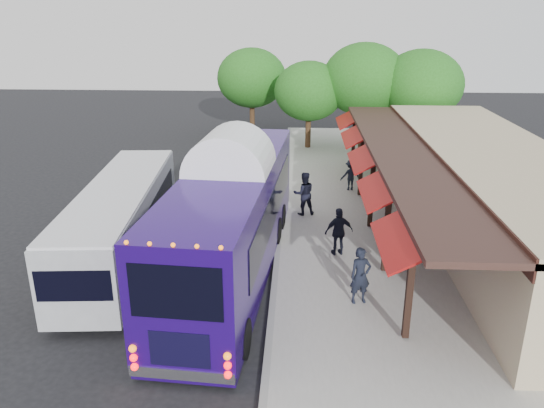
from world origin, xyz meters
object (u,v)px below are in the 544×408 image
(coach_bus, at_px, (232,214))
(ped_a, at_px, (360,276))
(city_bus, at_px, (121,220))
(sign_board, at_px, (389,252))
(ped_b, at_px, (304,194))
(ped_d, at_px, (351,175))
(ped_c, at_px, (339,232))

(coach_bus, distance_m, ped_a, 4.81)
(city_bus, relative_size, sign_board, 9.07)
(ped_b, distance_m, sign_board, 6.20)
(ped_a, relative_size, sign_board, 1.54)
(city_bus, distance_m, ped_d, 12.11)
(ped_b, height_order, sign_board, ped_b)
(sign_board, bearing_deg, ped_b, 141.43)
(ped_c, relative_size, ped_d, 1.17)
(ped_b, relative_size, ped_c, 1.07)
(coach_bus, relative_size, sign_board, 10.91)
(coach_bus, relative_size, city_bus, 1.20)
(city_bus, xyz_separation_m, ped_c, (7.89, 0.48, -0.51))
(sign_board, bearing_deg, ped_d, 117.07)
(coach_bus, bearing_deg, city_bus, 173.28)
(ped_d, bearing_deg, ped_c, 70.71)
(coach_bus, relative_size, ped_c, 7.09)
(sign_board, bearing_deg, coach_bus, -157.52)
(ped_d, height_order, sign_board, ped_d)
(coach_bus, bearing_deg, sign_board, 3.25)
(coach_bus, xyz_separation_m, ped_a, (4.17, -2.13, -1.12))
(ped_a, bearing_deg, city_bus, 145.28)
(ped_c, xyz_separation_m, sign_board, (1.62, -1.43, -0.11))
(coach_bus, relative_size, ped_a, 7.07)
(city_bus, distance_m, ped_b, 8.05)
(sign_board, bearing_deg, ped_c, 162.39)
(city_bus, height_order, sign_board, city_bus)
(ped_c, relative_size, sign_board, 1.54)
(coach_bus, height_order, ped_a, coach_bus)
(ped_b, height_order, ped_d, ped_b)
(ped_d, relative_size, sign_board, 1.32)
(ped_c, bearing_deg, city_bus, -11.28)
(ped_d, bearing_deg, ped_b, 45.38)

